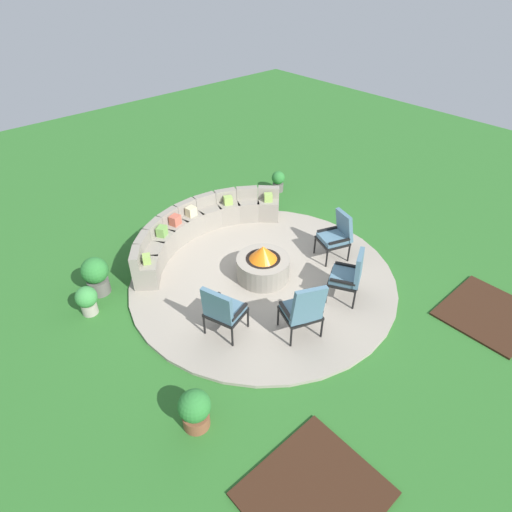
{
  "coord_description": "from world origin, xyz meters",
  "views": [
    {
      "loc": [
        -4.49,
        -4.79,
        5.4
      ],
      "look_at": [
        0.0,
        0.2,
        0.45
      ],
      "focal_mm": 30.3,
      "sensor_mm": 36.0,
      "label": 1
    }
  ],
  "objects_px": {
    "lounge_chair_back_left": "(350,274)",
    "potted_plant_2": "(96,275)",
    "lounge_chair_front_left": "(223,309)",
    "potted_plant_1": "(195,409)",
    "fire_pit": "(263,265)",
    "potted_plant_3": "(278,181)",
    "lounge_chair_front_right": "(304,309)",
    "lounge_chair_back_right": "(337,234)",
    "potted_plant_0": "(87,299)",
    "curved_stone_bench": "(200,227)"
  },
  "relations": [
    {
      "from": "lounge_chair_back_right",
      "to": "fire_pit",
      "type": "bearing_deg",
      "value": 92.49
    },
    {
      "from": "curved_stone_bench",
      "to": "lounge_chair_back_right",
      "type": "relative_size",
      "value": 3.9
    },
    {
      "from": "potted_plant_1",
      "to": "lounge_chair_back_right",
      "type": "bearing_deg",
      "value": 15.47
    },
    {
      "from": "fire_pit",
      "to": "lounge_chair_back_right",
      "type": "height_order",
      "value": "lounge_chair_back_right"
    },
    {
      "from": "potted_plant_0",
      "to": "potted_plant_1",
      "type": "bearing_deg",
      "value": -87.82
    },
    {
      "from": "curved_stone_bench",
      "to": "lounge_chair_front_left",
      "type": "xyz_separation_m",
      "value": [
        -1.39,
        -2.57,
        0.24
      ]
    },
    {
      "from": "fire_pit",
      "to": "curved_stone_bench",
      "type": "height_order",
      "value": "curved_stone_bench"
    },
    {
      "from": "curved_stone_bench",
      "to": "potted_plant_2",
      "type": "height_order",
      "value": "curved_stone_bench"
    },
    {
      "from": "potted_plant_3",
      "to": "fire_pit",
      "type": "bearing_deg",
      "value": -138.92
    },
    {
      "from": "curved_stone_bench",
      "to": "lounge_chair_front_left",
      "type": "height_order",
      "value": "lounge_chair_front_left"
    },
    {
      "from": "lounge_chair_front_left",
      "to": "potted_plant_2",
      "type": "distance_m",
      "value": 2.67
    },
    {
      "from": "potted_plant_0",
      "to": "potted_plant_1",
      "type": "xyz_separation_m",
      "value": [
        0.12,
        -3.08,
        0.04
      ]
    },
    {
      "from": "fire_pit",
      "to": "lounge_chair_back_right",
      "type": "bearing_deg",
      "value": -17.58
    },
    {
      "from": "fire_pit",
      "to": "potted_plant_3",
      "type": "xyz_separation_m",
      "value": [
        2.79,
        2.43,
        -0.04
      ]
    },
    {
      "from": "potted_plant_0",
      "to": "curved_stone_bench",
      "type": "bearing_deg",
      "value": 10.81
    },
    {
      "from": "lounge_chair_front_left",
      "to": "potted_plant_1",
      "type": "height_order",
      "value": "lounge_chair_front_left"
    },
    {
      "from": "potted_plant_0",
      "to": "lounge_chair_front_right",
      "type": "bearing_deg",
      "value": -50.93
    },
    {
      "from": "lounge_chair_back_right",
      "to": "potted_plant_2",
      "type": "relative_size",
      "value": 1.35
    },
    {
      "from": "lounge_chair_back_right",
      "to": "potted_plant_0",
      "type": "bearing_deg",
      "value": 87.57
    },
    {
      "from": "curved_stone_bench",
      "to": "potted_plant_2",
      "type": "xyz_separation_m",
      "value": [
        -2.43,
        -0.12,
        0.04
      ]
    },
    {
      "from": "curved_stone_bench",
      "to": "potted_plant_2",
      "type": "relative_size",
      "value": 5.26
    },
    {
      "from": "curved_stone_bench",
      "to": "potted_plant_3",
      "type": "relative_size",
      "value": 7.26
    },
    {
      "from": "lounge_chair_front_right",
      "to": "lounge_chair_back_left",
      "type": "height_order",
      "value": "lounge_chair_front_right"
    },
    {
      "from": "lounge_chair_front_right",
      "to": "potted_plant_1",
      "type": "bearing_deg",
      "value": -155.49
    },
    {
      "from": "lounge_chair_back_left",
      "to": "curved_stone_bench",
      "type": "bearing_deg",
      "value": 75.24
    },
    {
      "from": "fire_pit",
      "to": "curved_stone_bench",
      "type": "bearing_deg",
      "value": 93.44
    },
    {
      "from": "lounge_chair_front_left",
      "to": "potted_plant_1",
      "type": "relative_size",
      "value": 1.57
    },
    {
      "from": "fire_pit",
      "to": "lounge_chair_front_left",
      "type": "bearing_deg",
      "value": -156.1
    },
    {
      "from": "lounge_chair_front_left",
      "to": "lounge_chair_back_left",
      "type": "bearing_deg",
      "value": 52.03
    },
    {
      "from": "lounge_chair_back_left",
      "to": "potted_plant_0",
      "type": "xyz_separation_m",
      "value": [
        -3.66,
        2.84,
        -0.29
      ]
    },
    {
      "from": "curved_stone_bench",
      "to": "lounge_chair_back_left",
      "type": "relative_size",
      "value": 3.92
    },
    {
      "from": "fire_pit",
      "to": "potted_plant_1",
      "type": "distance_m",
      "value": 3.29
    },
    {
      "from": "fire_pit",
      "to": "potted_plant_1",
      "type": "bearing_deg",
      "value": -148.73
    },
    {
      "from": "lounge_chair_back_left",
      "to": "potted_plant_2",
      "type": "distance_m",
      "value": 4.62
    },
    {
      "from": "curved_stone_bench",
      "to": "lounge_chair_front_right",
      "type": "xyz_separation_m",
      "value": [
        -0.44,
        -3.46,
        0.26
      ]
    },
    {
      "from": "potted_plant_2",
      "to": "fire_pit",
      "type": "bearing_deg",
      "value": -34.97
    },
    {
      "from": "fire_pit",
      "to": "curved_stone_bench",
      "type": "distance_m",
      "value": 1.91
    },
    {
      "from": "potted_plant_2",
      "to": "lounge_chair_front_left",
      "type": "bearing_deg",
      "value": -66.87
    },
    {
      "from": "lounge_chair_front_right",
      "to": "potted_plant_0",
      "type": "height_order",
      "value": "lounge_chair_front_right"
    },
    {
      "from": "lounge_chair_front_left",
      "to": "lounge_chair_front_right",
      "type": "distance_m",
      "value": 1.3
    },
    {
      "from": "curved_stone_bench",
      "to": "potted_plant_0",
      "type": "height_order",
      "value": "curved_stone_bench"
    },
    {
      "from": "lounge_chair_back_right",
      "to": "lounge_chair_front_left",
      "type": "bearing_deg",
      "value": 113.22
    },
    {
      "from": "potted_plant_2",
      "to": "potted_plant_3",
      "type": "distance_m",
      "value": 5.37
    },
    {
      "from": "potted_plant_1",
      "to": "potted_plant_3",
      "type": "relative_size",
      "value": 1.18
    },
    {
      "from": "lounge_chair_front_left",
      "to": "lounge_chair_back_left",
      "type": "height_order",
      "value": "lounge_chair_back_left"
    },
    {
      "from": "lounge_chair_front_left",
      "to": "potted_plant_1",
      "type": "bearing_deg",
      "value": -69.71
    },
    {
      "from": "lounge_chair_front_left",
      "to": "lounge_chair_back_right",
      "type": "distance_m",
      "value": 3.07
    },
    {
      "from": "lounge_chair_back_left",
      "to": "lounge_chair_back_right",
      "type": "relative_size",
      "value": 1.0
    },
    {
      "from": "lounge_chair_front_left",
      "to": "lounge_chair_back_right",
      "type": "bearing_deg",
      "value": 74.94
    },
    {
      "from": "lounge_chair_back_left",
      "to": "fire_pit",
      "type": "bearing_deg",
      "value": 87.67
    }
  ]
}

